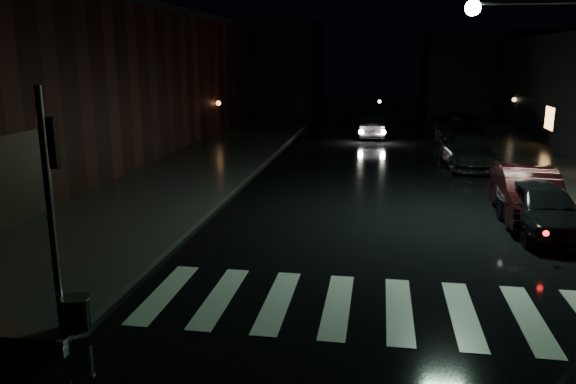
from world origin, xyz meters
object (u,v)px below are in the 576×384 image
at_px(parked_car_d, 456,126).
at_px(oncoming_car, 372,126).
at_px(parked_car_c, 467,150).
at_px(parked_car_a, 541,207).
at_px(parked_car_b, 528,194).

relative_size(parked_car_d, oncoming_car, 1.36).
xyz_separation_m(parked_car_c, oncoming_car, (-4.35, 8.61, -0.04)).
height_order(parked_car_a, parked_car_c, same).
bearing_deg(parked_car_c, oncoming_car, 112.47).
distance_m(parked_car_c, parked_car_d, 8.80).
relative_size(parked_car_b, parked_car_c, 0.93).
distance_m(parked_car_a, parked_car_d, 18.52).
distance_m(parked_car_b, oncoming_car, 17.66).
relative_size(parked_car_c, parked_car_d, 0.89).
bearing_deg(parked_car_d, parked_car_c, -91.69).
bearing_deg(parked_car_d, parked_car_b, -87.65).
height_order(parked_car_a, parked_car_b, parked_car_b).
xyz_separation_m(parked_car_a, parked_car_d, (0.00, 18.52, 0.06)).
bearing_deg(oncoming_car, parked_car_a, 103.78).
bearing_deg(parked_car_a, parked_car_c, 90.54).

